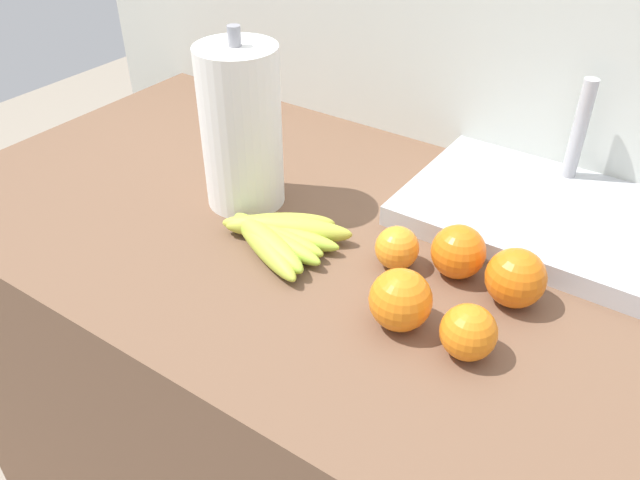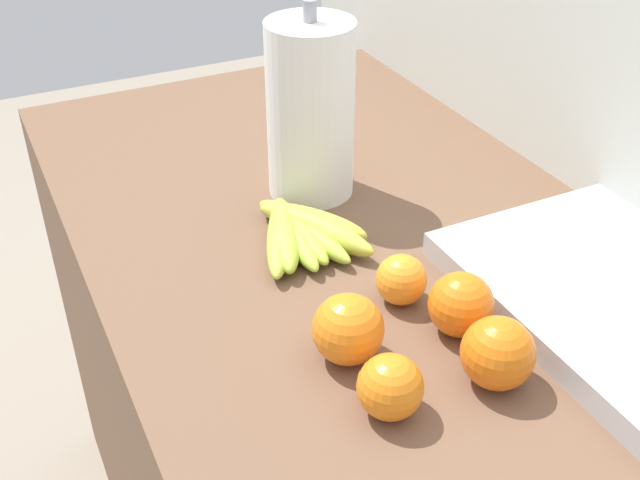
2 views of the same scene
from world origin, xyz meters
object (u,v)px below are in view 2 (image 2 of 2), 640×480
object	(u,v)px
orange_front	(348,329)
orange_far_right	(401,280)
orange_back_left	(461,305)
paper_towel_roll	(311,111)
orange_center	(499,353)
orange_right	(390,387)
banana_bunch	(299,231)
sink_basin	(628,298)

from	to	relation	value
orange_front	orange_far_right	xyz separation A→B (m)	(-0.06, 0.11, -0.01)
orange_back_left	paper_towel_roll	size ratio (longest dim) A/B	0.26
orange_center	orange_right	distance (m)	0.13
orange_front	paper_towel_roll	xyz separation A→B (m)	(-0.36, 0.13, 0.09)
orange_center	orange_right	xyz separation A→B (m)	(-0.01, -0.13, -0.01)
banana_bunch	sink_basin	size ratio (longest dim) A/B	0.47
orange_right	sink_basin	size ratio (longest dim) A/B	0.17
banana_bunch	orange_far_right	xyz separation A→B (m)	(0.18, 0.06, 0.01)
orange_far_right	sink_basin	size ratio (longest dim) A/B	0.15
banana_bunch	orange_far_right	size ratio (longest dim) A/B	3.15
orange_far_right	orange_center	world-z (taller)	orange_center
banana_bunch	orange_back_left	world-z (taller)	orange_back_left
orange_far_right	sink_basin	distance (m)	0.28
orange_back_left	paper_towel_roll	distance (m)	0.39
orange_back_left	paper_towel_roll	bearing A→B (deg)	-177.95
orange_far_right	orange_back_left	distance (m)	0.09
paper_towel_roll	orange_far_right	bearing A→B (deg)	-3.62
orange_far_right	paper_towel_roll	world-z (taller)	paper_towel_roll
orange_center	paper_towel_roll	bearing A→B (deg)	-179.78
orange_center	orange_front	bearing A→B (deg)	-129.28
orange_center	sink_basin	xyz separation A→B (m)	(-0.03, 0.22, -0.02)
orange_back_left	sink_basin	bearing A→B (deg)	74.06
orange_center	sink_basin	size ratio (longest dim) A/B	0.19
orange_right	sink_basin	distance (m)	0.35
orange_front	sink_basin	bearing A→B (deg)	77.71
banana_bunch	sink_basin	bearing A→B (deg)	43.39
banana_bunch	orange_front	distance (m)	0.25
orange_back_left	paper_towel_roll	xyz separation A→B (m)	(-0.38, -0.01, 0.09)
paper_towel_roll	orange_center	bearing A→B (deg)	0.22
orange_center	sink_basin	world-z (taller)	sink_basin
orange_front	paper_towel_roll	distance (m)	0.39
orange_far_right	orange_right	bearing A→B (deg)	-34.40
orange_front	orange_back_left	xyz separation A→B (m)	(0.02, 0.14, -0.00)
orange_back_left	sink_basin	xyz separation A→B (m)	(0.06, 0.21, -0.02)
banana_bunch	orange_center	xyz separation A→B (m)	(0.34, 0.08, 0.02)
banana_bunch	sink_basin	xyz separation A→B (m)	(0.32, 0.30, 0.00)
orange_back_left	orange_right	size ratio (longest dim) A/B	1.10
orange_front	sink_basin	world-z (taller)	sink_basin
orange_right	banana_bunch	bearing A→B (deg)	171.53
banana_bunch	orange_center	distance (m)	0.35
orange_front	orange_center	size ratio (longest dim) A/B	1.01
banana_bunch	orange_center	world-z (taller)	orange_center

